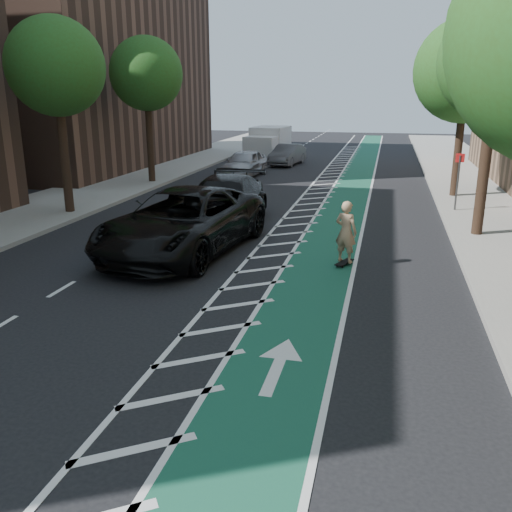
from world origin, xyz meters
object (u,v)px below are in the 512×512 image
(suv_far, at_px, (223,203))
(skateboarder, at_px, (346,232))
(suv_near, at_px, (184,222))
(barrel_a, at_px, (209,207))

(suv_far, bearing_deg, skateboarder, -40.58)
(skateboarder, relative_size, suv_near, 0.25)
(barrel_a, bearing_deg, suv_near, -80.32)
(skateboarder, xyz_separation_m, suv_far, (-4.83, 3.80, -0.10))
(skateboarder, height_order, suv_far, skateboarder)
(suv_far, bearing_deg, barrel_a, 123.69)
(skateboarder, bearing_deg, suv_far, -15.58)
(suv_far, distance_m, barrel_a, 1.88)
(suv_near, xyz_separation_m, barrel_a, (-0.86, 5.03, -0.57))
(skateboarder, bearing_deg, suv_near, 19.94)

